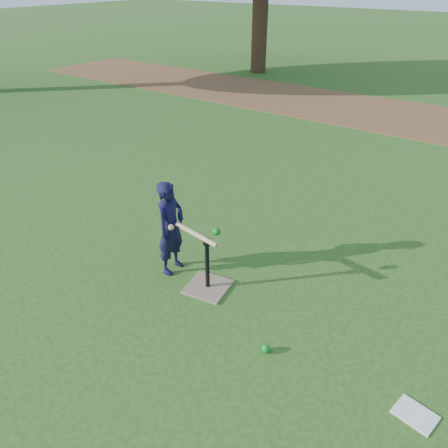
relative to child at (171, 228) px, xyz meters
The scene contains 7 objects.
ground 1.05m from the child, ahead, with size 80.00×80.00×0.00m, color #285116.
dirt_strip 7.69m from the child, 83.30° to the left, with size 24.00×3.00×0.01m, color brown.
child is the anchor object (origin of this frame).
wiffle_ball_ground 1.66m from the child, 17.37° to the right, with size 0.08×0.08×0.08m, color #0B821C.
clipboard 2.84m from the child, ahead, with size 0.30×0.23×0.01m, color white.
batting_tee 0.68m from the child, ahead, with size 0.49×0.49×0.61m.
swing_action 0.43m from the child, ahead, with size 0.63×0.21×0.12m.
Camera 1 is at (1.93, -3.08, 2.95)m, focal length 35.00 mm.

